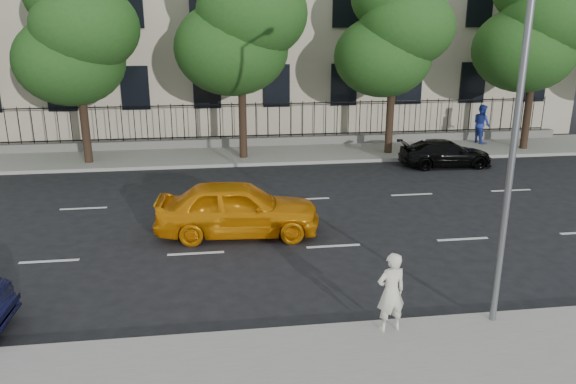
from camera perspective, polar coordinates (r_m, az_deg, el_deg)
The scene contains 14 objects.
ground at distance 14.41m, azimuth 6.75°, elevation -9.33°, with size 120.00×120.00×0.00m, color black.
near_sidewalk at distance 11.10m, azimuth 12.08°, elevation -18.10°, with size 60.00×4.00×0.15m, color gray.
far_sidewalk at distance 27.40m, azimuth -0.44°, elevation 3.95°, with size 60.00×4.00×0.15m, color gray.
lane_markings at distance 18.66m, azimuth 3.18°, elevation -2.83°, with size 49.60×4.62×0.01m, color silver, non-canonical shape.
iron_fence at distance 28.93m, azimuth -0.87°, elevation 5.82°, with size 30.00×0.50×2.20m.
street_light at distance 12.25m, azimuth 21.33°, elevation 10.13°, with size 0.25×3.32×8.05m.
tree_b at distance 26.40m, azimuth -20.68°, elevation 15.01°, with size 5.53×5.12×8.97m.
tree_c at distance 25.84m, azimuth -4.81°, elevation 17.25°, with size 5.89×5.50×9.80m.
tree_d at distance 27.14m, azimuth 10.75°, elevation 15.82°, with size 5.34×4.94×8.84m.
tree_e at distance 30.05m, azimuth 24.06°, elevation 15.48°, with size 5.71×5.31×9.46m.
yellow_taxi at distance 17.23m, azimuth -5.13°, elevation -1.65°, with size 2.00×4.98×1.70m, color orange.
black_sedan at distance 26.14m, azimuth 15.70°, elevation 3.81°, with size 1.68×4.13×1.20m, color black.
woman_near at distance 11.94m, azimuth 10.42°, elevation -9.97°, with size 0.64×0.42×1.74m, color silver.
pedestrian_far at distance 30.91m, azimuth 19.06°, elevation 6.57°, with size 0.97×0.76×2.00m, color #223599.
Camera 1 is at (-3.37, -12.44, 6.45)m, focal length 35.00 mm.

